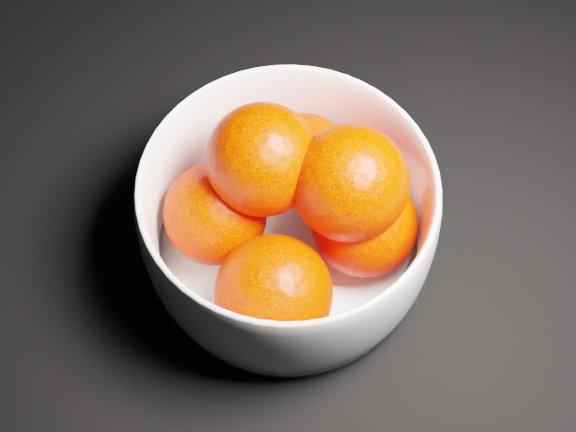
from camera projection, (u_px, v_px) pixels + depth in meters
ground at (398, 388)px, 0.62m from camera, size 3.00×3.00×0.00m
bowl at (288, 220)px, 0.63m from camera, size 0.23×0.23×0.11m
orange_pile at (295, 209)px, 0.62m from camera, size 0.18×0.17×0.14m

